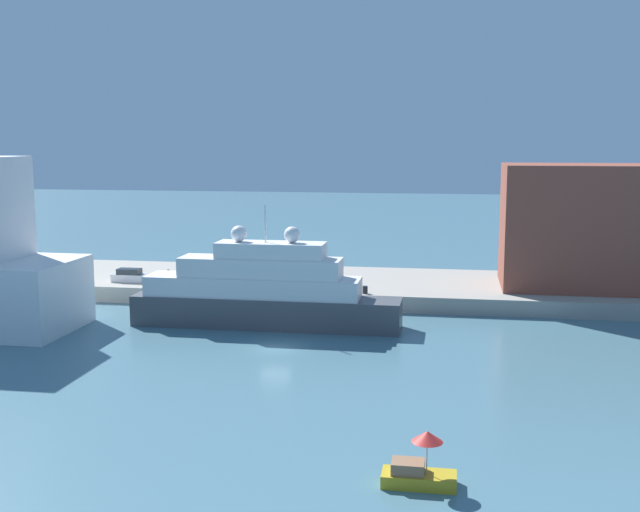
# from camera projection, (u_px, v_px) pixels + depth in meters

# --- Properties ---
(ground) EXTENTS (400.00, 400.00, 0.00)m
(ground) POSITION_uv_depth(u_px,v_px,m) (275.00, 349.00, 68.37)
(ground) COLOR slate
(quay_dock) EXTENTS (110.00, 18.61, 1.75)m
(quay_dock) POSITION_uv_depth(u_px,v_px,m) (323.00, 286.00, 92.92)
(quay_dock) COLOR gray
(quay_dock) RESTS_ON ground
(large_yacht) EXTENTS (26.04, 4.41, 11.79)m
(large_yacht) POSITION_uv_depth(u_px,v_px,m) (262.00, 293.00, 76.20)
(large_yacht) COLOR #4C4C51
(large_yacht) RESTS_ON ground
(small_motorboat) EXTENTS (3.90, 1.68, 3.01)m
(small_motorboat) POSITION_uv_depth(u_px,v_px,m) (419.00, 468.00, 41.26)
(small_motorboat) COLOR #B7991E
(small_motorboat) RESTS_ON ground
(harbor_building) EXTENTS (18.78, 11.20, 13.51)m
(harbor_building) POSITION_uv_depth(u_px,v_px,m) (590.00, 226.00, 86.49)
(harbor_building) COLOR brown
(harbor_building) RESTS_ON quay_dock
(parked_car) EXTENTS (4.37, 1.63, 1.50)m
(parked_car) POSITION_uv_depth(u_px,v_px,m) (131.00, 276.00, 90.80)
(parked_car) COLOR silver
(parked_car) RESTS_ON quay_dock
(person_figure) EXTENTS (0.36, 0.36, 1.70)m
(person_figure) POSITION_uv_depth(u_px,v_px,m) (168.00, 277.00, 89.39)
(person_figure) COLOR #334C8C
(person_figure) RESTS_ON quay_dock
(mooring_bollard) EXTENTS (0.55, 0.55, 0.81)m
(mooring_bollard) POSITION_uv_depth(u_px,v_px,m) (365.00, 290.00, 83.77)
(mooring_bollard) COLOR black
(mooring_bollard) RESTS_ON quay_dock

